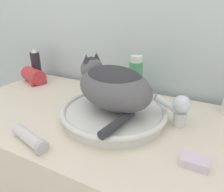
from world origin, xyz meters
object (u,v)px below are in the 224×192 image
cat (112,85)px  hairspray_can_black (36,65)px  faucet (179,108)px  cream_tube (30,138)px  soap_bar (194,162)px  mouthwash_bottle (136,78)px  hair_dryer (33,76)px

cat → hairspray_can_black: (-0.62, 0.23, -0.05)m
faucet → cream_tube: size_ratio=0.77×
faucet → hairspray_can_black: (-0.85, 0.18, 0.01)m
cat → cream_tube: size_ratio=2.15×
hairspray_can_black → soap_bar: size_ratio=2.45×
faucet → mouthwash_bottle: 0.29m
soap_bar → cat: bearing=156.8°
cream_tube → faucet: bearing=39.0°
cat → hairspray_can_black: 0.66m
hair_dryer → hairspray_can_black: bearing=-39.4°
cream_tube → soap_bar: (0.46, 0.12, -0.01)m
faucet → mouthwash_bottle: size_ratio=0.66×
cat → faucet: cat is taller
cream_tube → cat: bearing=58.9°
hair_dryer → soap_bar: 0.93m
faucet → mouthwash_bottle: bearing=-52.4°
hairspray_can_black → hair_dryer: bearing=-57.3°
soap_bar → hairspray_can_black: bearing=158.6°
mouthwash_bottle → hair_dryer: size_ratio=1.06×
cream_tube → soap_bar: cream_tube is taller
cat → faucet: 0.24m
cream_tube → soap_bar: size_ratio=2.32×
faucet → hair_dryer: bearing=-21.8°
cat → hair_dryer: 0.60m
mouthwash_bottle → cream_tube: (-0.15, -0.49, -0.07)m
mouthwash_bottle → cream_tube: mouthwash_bottle is taller
faucet → cream_tube: faucet is taller
mouthwash_bottle → soap_bar: mouthwash_bottle is taller
cat → soap_bar: cat is taller
soap_bar → faucet: bearing=112.9°
hairspray_can_black → soap_bar: bearing=-21.4°
faucet → soap_bar: faucet is taller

